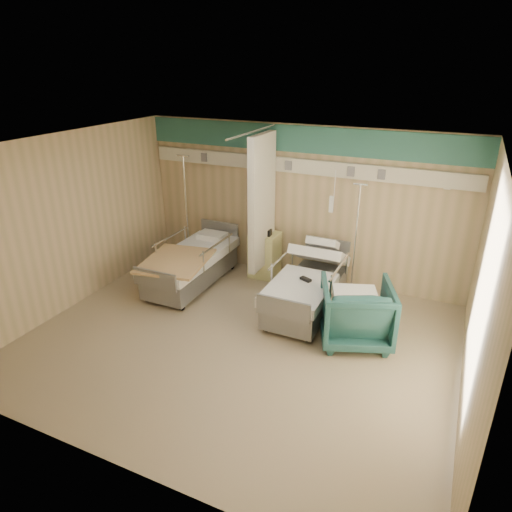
% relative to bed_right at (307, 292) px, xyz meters
% --- Properties ---
extents(ground, '(6.00, 5.00, 0.00)m').
position_rel_bed_right_xyz_m(ground, '(-0.60, -1.30, -0.32)').
color(ground, '#86765C').
rests_on(ground, ground).
extents(room_walls, '(6.04, 5.04, 2.82)m').
position_rel_bed_right_xyz_m(room_walls, '(-0.63, -1.05, 1.55)').
color(room_walls, tan).
rests_on(room_walls, ground).
extents(bed_right, '(1.00, 2.16, 0.63)m').
position_rel_bed_right_xyz_m(bed_right, '(0.00, 0.00, 0.00)').
color(bed_right, white).
rests_on(bed_right, ground).
extents(bed_left, '(1.00, 2.16, 0.63)m').
position_rel_bed_right_xyz_m(bed_left, '(-2.20, 0.00, 0.00)').
color(bed_left, white).
rests_on(bed_left, ground).
extents(bedside_cabinet, '(0.50, 0.48, 0.85)m').
position_rel_bed_right_xyz_m(bedside_cabinet, '(-1.15, 0.90, 0.11)').
color(bedside_cabinet, '#D2D083').
rests_on(bedside_cabinet, ground).
extents(visitor_armchair, '(1.27, 1.29, 0.92)m').
position_rel_bed_right_xyz_m(visitor_armchair, '(0.92, -0.55, 0.14)').
color(visitor_armchair, '#205150').
rests_on(visitor_armchair, ground).
extents(waffle_blanket, '(0.75, 0.71, 0.07)m').
position_rel_bed_right_xyz_m(waffle_blanket, '(0.90, -0.60, 0.64)').
color(waffle_blanket, white).
rests_on(waffle_blanket, visitor_armchair).
extents(iv_stand_right, '(0.35, 0.35, 1.97)m').
position_rel_bed_right_xyz_m(iv_stand_right, '(0.53, 0.88, 0.09)').
color(iv_stand_right, silver).
rests_on(iv_stand_right, ground).
extents(iv_stand_left, '(0.39, 0.39, 2.16)m').
position_rel_bed_right_xyz_m(iv_stand_left, '(-2.82, 0.87, 0.13)').
color(iv_stand_left, silver).
rests_on(iv_stand_left, ground).
extents(call_remote, '(0.20, 0.15, 0.04)m').
position_rel_bed_right_xyz_m(call_remote, '(0.03, -0.20, 0.34)').
color(call_remote, black).
rests_on(call_remote, bed_right).
extents(tan_blanket, '(1.22, 1.43, 0.04)m').
position_rel_bed_right_xyz_m(tan_blanket, '(-2.20, -0.46, 0.34)').
color(tan_blanket, tan).
rests_on(tan_blanket, bed_left).
extents(toiletry_bag, '(0.22, 0.15, 0.11)m').
position_rel_bed_right_xyz_m(toiletry_bag, '(-1.11, 0.83, 0.59)').
color(toiletry_bag, black).
rests_on(toiletry_bag, bedside_cabinet).
extents(white_cup, '(0.08, 0.08, 0.12)m').
position_rel_bed_right_xyz_m(white_cup, '(-1.33, 0.91, 0.59)').
color(white_cup, white).
rests_on(white_cup, bedside_cabinet).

